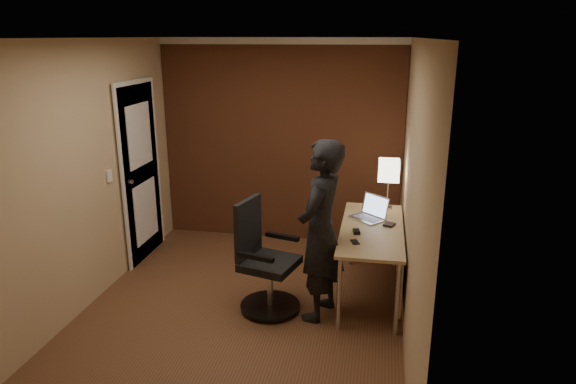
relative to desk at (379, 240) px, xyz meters
The scene contains 9 objects.
room 1.97m from the desk, 147.32° to the left, with size 4.00×4.00×4.00m.
desk is the anchor object (origin of this frame).
desk_lamp 0.83m from the desk, 83.98° to the left, with size 0.22×0.22×0.54m.
laptop 0.35m from the desk, 109.40° to the left, with size 0.42×0.41×0.23m.
mouse 0.31m from the desk, 140.99° to the right, with size 0.06×0.10×0.03m, color black.
phone 0.48m from the desk, 118.12° to the right, with size 0.06×0.12×0.01m, color black.
wallet 0.19m from the desk, 43.30° to the left, with size 0.09×0.11×0.02m, color black.
office_chair 1.15m from the desk, 157.33° to the right, with size 0.59×0.65×1.05m.
person 0.74m from the desk, 138.72° to the right, with size 0.61×0.40×1.68m, color black.
Camera 1 is at (1.22, -4.18, 2.52)m, focal length 32.00 mm.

